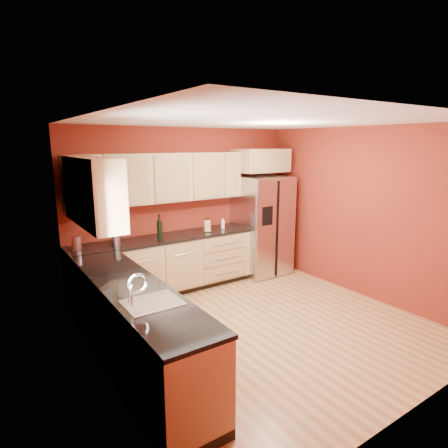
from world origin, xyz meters
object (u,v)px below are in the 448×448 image
(canister_left, at_px, (116,239))
(knife_block, at_px, (207,226))
(refrigerator, at_px, (262,225))
(wine_bottle_a, at_px, (117,233))
(soap_dispenser, at_px, (223,223))

(canister_left, xyz_separation_m, knife_block, (1.52, 0.01, -0.01))
(canister_left, height_order, knife_block, canister_left)
(knife_block, bearing_deg, canister_left, -166.69)
(knife_block, bearing_deg, refrigerator, 12.39)
(refrigerator, relative_size, wine_bottle_a, 5.14)
(canister_left, relative_size, soap_dispenser, 1.15)
(knife_block, distance_m, soap_dispenser, 0.36)
(soap_dispenser, bearing_deg, refrigerator, -5.23)
(canister_left, relative_size, wine_bottle_a, 0.59)
(refrigerator, distance_m, knife_block, 1.17)
(refrigerator, bearing_deg, canister_left, 179.94)
(wine_bottle_a, xyz_separation_m, knife_block, (1.48, -0.03, -0.08))
(knife_block, relative_size, soap_dispenser, 1.09)
(refrigerator, xyz_separation_m, knife_block, (-1.16, 0.01, 0.13))
(wine_bottle_a, bearing_deg, knife_block, -1.29)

